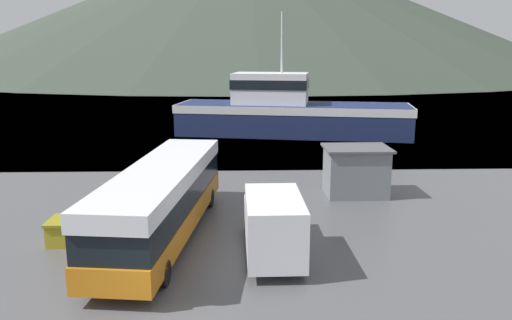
{
  "coord_description": "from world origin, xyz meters",
  "views": [
    {
      "loc": [
        2.54,
        -11.72,
        7.7
      ],
      "look_at": [
        3.34,
        13.88,
        2.0
      ],
      "focal_mm": 35.0,
      "sensor_mm": 36.0,
      "label": 1
    }
  ],
  "objects_px": {
    "delivery_van": "(273,223)",
    "fishing_boat": "(289,111)",
    "tour_bus": "(163,197)",
    "storage_bin": "(63,231)",
    "dock_kiosk": "(356,171)"
  },
  "relations": [
    {
      "from": "storage_bin",
      "to": "delivery_van",
      "type": "bearing_deg",
      "value": -10.54
    },
    {
      "from": "dock_kiosk",
      "to": "tour_bus",
      "type": "bearing_deg",
      "value": -147.43
    },
    {
      "from": "tour_bus",
      "to": "dock_kiosk",
      "type": "relative_size",
      "value": 3.62
    },
    {
      "from": "fishing_boat",
      "to": "delivery_van",
      "type": "bearing_deg",
      "value": 4.13
    },
    {
      "from": "storage_bin",
      "to": "dock_kiosk",
      "type": "height_order",
      "value": "dock_kiosk"
    },
    {
      "from": "delivery_van",
      "to": "storage_bin",
      "type": "relative_size",
      "value": 3.75
    },
    {
      "from": "tour_bus",
      "to": "fishing_boat",
      "type": "relative_size",
      "value": 0.58
    },
    {
      "from": "fishing_boat",
      "to": "dock_kiosk",
      "type": "height_order",
      "value": "fishing_boat"
    },
    {
      "from": "delivery_van",
      "to": "fishing_boat",
      "type": "distance_m",
      "value": 27.88
    },
    {
      "from": "dock_kiosk",
      "to": "fishing_boat",
      "type": "bearing_deg",
      "value": 95.07
    },
    {
      "from": "dock_kiosk",
      "to": "storage_bin",
      "type": "bearing_deg",
      "value": -154.16
    },
    {
      "from": "tour_bus",
      "to": "storage_bin",
      "type": "height_order",
      "value": "tour_bus"
    },
    {
      "from": "fishing_boat",
      "to": "dock_kiosk",
      "type": "relative_size",
      "value": 6.28
    },
    {
      "from": "tour_bus",
      "to": "delivery_van",
      "type": "bearing_deg",
      "value": -18.18
    },
    {
      "from": "delivery_van",
      "to": "storage_bin",
      "type": "height_order",
      "value": "delivery_van"
    }
  ]
}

